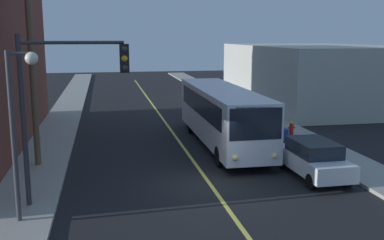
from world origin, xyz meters
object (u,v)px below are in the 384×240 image
(parked_car_blue, at_px, (261,125))
(parked_car_white, at_px, (313,158))
(traffic_signal_left_corner, at_px, (68,88))
(fire_hydrant, at_px, (292,128))
(city_bus, at_px, (221,113))
(utility_pole_near, at_px, (30,29))
(street_lamp_left, at_px, (19,112))

(parked_car_blue, bearing_deg, parked_car_white, -91.53)
(traffic_signal_left_corner, bearing_deg, parked_car_white, 8.67)
(parked_car_blue, xyz_separation_m, traffic_signal_left_corner, (-10.25, -8.89, 3.46))
(parked_car_white, xyz_separation_m, fire_hydrant, (2.21, 7.47, -0.26))
(city_bus, xyz_separation_m, parked_car_blue, (2.63, 0.89, -0.98))
(utility_pole_near, distance_m, traffic_signal_left_corner, 6.00)
(parked_car_white, height_order, parked_car_blue, same)
(traffic_signal_left_corner, distance_m, street_lamp_left, 2.06)
(street_lamp_left, bearing_deg, parked_car_white, 14.30)
(parked_car_blue, xyz_separation_m, street_lamp_left, (-11.66, -10.27, 2.90))
(parked_car_blue, distance_m, fire_hydrant, 2.04)
(parked_car_white, relative_size, parked_car_blue, 0.99)
(parked_car_white, xyz_separation_m, street_lamp_left, (-11.46, -2.92, 2.90))
(traffic_signal_left_corner, relative_size, street_lamp_left, 1.09)
(street_lamp_left, height_order, fire_hydrant, street_lamp_left)
(city_bus, relative_size, utility_pole_near, 1.07)
(utility_pole_near, distance_m, fire_hydrant, 15.75)
(traffic_signal_left_corner, bearing_deg, utility_pole_near, 109.94)
(traffic_signal_left_corner, xyz_separation_m, street_lamp_left, (-1.42, -1.39, -0.56))
(parked_car_white, bearing_deg, traffic_signal_left_corner, -171.33)
(parked_car_blue, bearing_deg, city_bus, -161.25)
(city_bus, relative_size, parked_car_white, 2.76)
(utility_pole_near, bearing_deg, street_lamp_left, -85.66)
(parked_car_white, height_order, traffic_signal_left_corner, traffic_signal_left_corner)
(city_bus, distance_m, street_lamp_left, 13.16)
(city_bus, relative_size, parked_car_blue, 2.73)
(parked_car_white, relative_size, traffic_signal_left_corner, 0.74)
(city_bus, bearing_deg, parked_car_white, -69.32)
(parked_car_blue, height_order, utility_pole_near, utility_pole_near)
(city_bus, relative_size, street_lamp_left, 2.21)
(parked_car_white, height_order, utility_pole_near, utility_pole_near)
(city_bus, xyz_separation_m, traffic_signal_left_corner, (-7.61, -7.99, 2.49))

